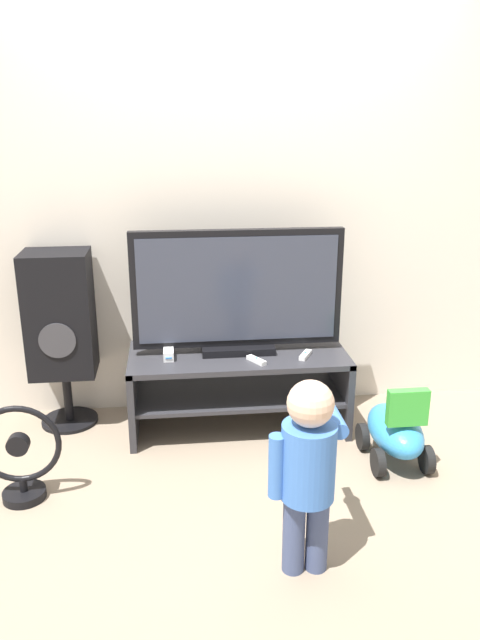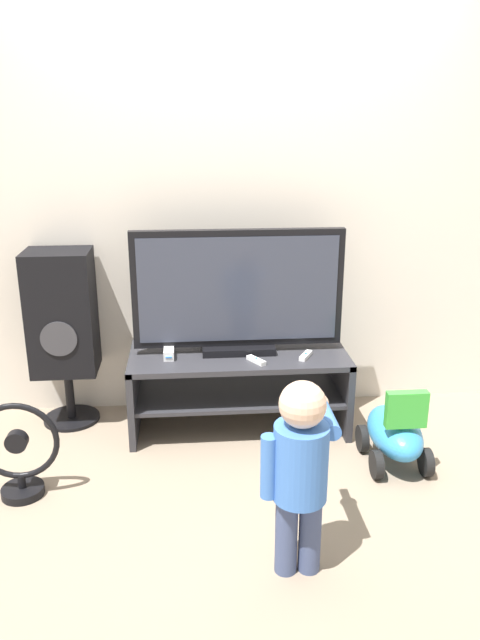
{
  "view_description": "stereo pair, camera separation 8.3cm",
  "coord_description": "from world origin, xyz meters",
  "views": [
    {
      "loc": [
        -0.34,
        -2.94,
        1.72
      ],
      "look_at": [
        0.0,
        0.16,
        0.67
      ],
      "focal_mm": 35.0,
      "sensor_mm": 36.0,
      "label": 1
    },
    {
      "loc": [
        -0.26,
        -2.95,
        1.72
      ],
      "look_at": [
        0.0,
        0.16,
        0.67
      ],
      "focal_mm": 35.0,
      "sensor_mm": 36.0,
      "label": 2
    }
  ],
  "objects": [
    {
      "name": "speaker_tower",
      "position": [
        -0.97,
        0.4,
        0.64
      ],
      "size": [
        0.36,
        0.32,
        1.01
      ],
      "color": "black",
      "rests_on": "ground_plane"
    },
    {
      "name": "ground_plane",
      "position": [
        0.0,
        0.0,
        0.0
      ],
      "size": [
        16.0,
        16.0,
        0.0
      ],
      "primitive_type": "plane",
      "color": "gray"
    },
    {
      "name": "tv_stand",
      "position": [
        0.0,
        0.26,
        0.3
      ],
      "size": [
        1.2,
        0.52,
        0.45
      ],
      "color": "#2D2D33",
      "rests_on": "ground_plane"
    },
    {
      "name": "child",
      "position": [
        0.14,
        -0.94,
        0.48
      ],
      "size": [
        0.31,
        0.46,
        0.81
      ],
      "color": "#3F4C72",
      "rests_on": "ground_plane"
    },
    {
      "name": "television",
      "position": [
        0.0,
        0.28,
        0.78
      ],
      "size": [
        1.14,
        0.2,
        0.68
      ],
      "color": "black",
      "rests_on": "tv_stand"
    },
    {
      "name": "ride_on_toy",
      "position": [
        0.76,
        -0.22,
        0.17
      ],
      "size": [
        0.29,
        0.47,
        0.46
      ],
      "color": "#338CD1",
      "rests_on": "ground_plane"
    },
    {
      "name": "game_console",
      "position": [
        -0.38,
        0.25,
        0.47
      ],
      "size": [
        0.05,
        0.2,
        0.05
      ],
      "color": "white",
      "rests_on": "tv_stand"
    },
    {
      "name": "floor_fan",
      "position": [
        -1.07,
        -0.34,
        0.22
      ],
      "size": [
        0.39,
        0.2,
        0.48
      ],
      "color": "black",
      "rests_on": "ground_plane"
    },
    {
      "name": "remote_primary",
      "position": [
        0.36,
        0.16,
        0.46
      ],
      "size": [
        0.09,
        0.13,
        0.03
      ],
      "color": "white",
      "rests_on": "tv_stand"
    },
    {
      "name": "wall_back",
      "position": [
        0.0,
        0.6,
        1.3
      ],
      "size": [
        10.0,
        0.06,
        2.6
      ],
      "color": "silver",
      "rests_on": "ground_plane"
    },
    {
      "name": "remote_secondary",
      "position": [
        0.08,
        0.11,
        0.46
      ],
      "size": [
        0.1,
        0.13,
        0.03
      ],
      "color": "white",
      "rests_on": "tv_stand"
    }
  ]
}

